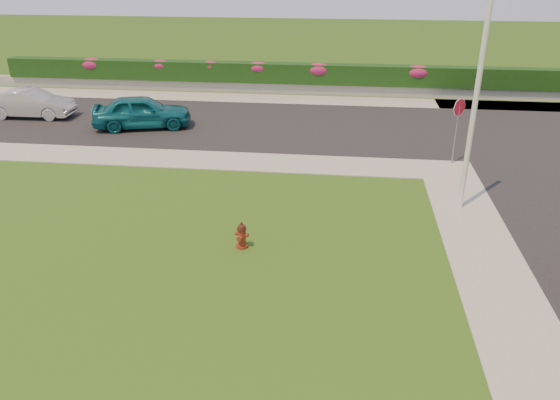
# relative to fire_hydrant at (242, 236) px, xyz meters

# --- Properties ---
(ground) EXTENTS (120.00, 120.00, 0.00)m
(ground) POSITION_rel_fire_hydrant_xyz_m (-0.43, -2.36, -0.36)
(ground) COLOR black
(ground) RESTS_ON ground
(street_far) EXTENTS (26.00, 8.00, 0.04)m
(street_far) POSITION_rel_fire_hydrant_xyz_m (-5.43, 11.64, -0.34)
(street_far) COLOR black
(street_far) RESTS_ON ground
(sidewalk_right) EXTENTS (2.00, 20.00, 0.04)m
(sidewalk_right) POSITION_rel_fire_hydrant_xyz_m (6.57, -4.36, -0.34)
(sidewalk_right) COLOR gray
(sidewalk_right) RESTS_ON ground
(sidewalk_far) EXTENTS (24.00, 2.00, 0.04)m
(sidewalk_far) POSITION_rel_fire_hydrant_xyz_m (-6.43, 6.64, -0.34)
(sidewalk_far) COLOR gray
(sidewalk_far) RESTS_ON ground
(curb_corner) EXTENTS (2.00, 2.00, 0.04)m
(curb_corner) POSITION_rel_fire_hydrant_xyz_m (6.57, 6.64, -0.34)
(curb_corner) COLOR gray
(curb_corner) RESTS_ON ground
(sidewalk_beyond) EXTENTS (34.00, 2.00, 0.04)m
(sidewalk_beyond) POSITION_rel_fire_hydrant_xyz_m (-1.43, 16.64, -0.34)
(sidewalk_beyond) COLOR gray
(sidewalk_beyond) RESTS_ON ground
(retaining_wall) EXTENTS (34.00, 0.40, 0.60)m
(retaining_wall) POSITION_rel_fire_hydrant_xyz_m (-1.43, 18.14, -0.06)
(retaining_wall) COLOR gray
(retaining_wall) RESTS_ON ground
(hedge) EXTENTS (32.00, 0.90, 1.10)m
(hedge) POSITION_rel_fire_hydrant_xyz_m (-1.43, 18.24, 0.79)
(hedge) COLOR black
(hedge) RESTS_ON retaining_wall
(fire_hydrant) EXTENTS (0.40, 0.38, 0.76)m
(fire_hydrant) POSITION_rel_fire_hydrant_xyz_m (0.00, 0.00, 0.00)
(fire_hydrant) COLOR #52190C
(fire_hydrant) RESTS_ON ground
(sedan_teal) EXTENTS (4.71, 2.87, 1.50)m
(sedan_teal) POSITION_rel_fire_hydrant_xyz_m (-6.58, 10.52, 0.43)
(sedan_teal) COLOR #0C5561
(sedan_teal) RESTS_ON street_far
(sedan_silver) EXTENTS (4.16, 1.56, 1.36)m
(sedan_silver) POSITION_rel_fire_hydrant_xyz_m (-12.60, 11.58, 0.36)
(sedan_silver) COLOR #A3A7AB
(sedan_silver) RESTS_ON street_far
(utility_pole) EXTENTS (0.16, 0.16, 6.42)m
(utility_pole) POSITION_rel_fire_hydrant_xyz_m (6.43, 3.32, 2.85)
(utility_pole) COLOR silver
(utility_pole) RESTS_ON ground
(stop_sign) EXTENTS (0.52, 0.50, 2.58)m
(stop_sign) POSITION_rel_fire_hydrant_xyz_m (6.85, 7.40, 1.55)
(stop_sign) COLOR slate
(stop_sign) RESTS_ON ground
(flower_clump_a) EXTENTS (1.40, 0.90, 0.70)m
(flower_clump_a) POSITION_rel_fire_hydrant_xyz_m (-12.33, 18.14, 1.06)
(flower_clump_a) COLOR #BB2062
(flower_clump_a) RESTS_ON hedge
(flower_clump_b) EXTENTS (1.23, 0.79, 0.61)m
(flower_clump_b) POSITION_rel_fire_hydrant_xyz_m (-8.13, 18.14, 1.09)
(flower_clump_b) COLOR #BB2062
(flower_clump_b) RESTS_ON hedge
(flower_clump_c) EXTENTS (1.13, 0.72, 0.56)m
(flower_clump_c) POSITION_rel_fire_hydrant_xyz_m (-5.14, 18.14, 1.11)
(flower_clump_c) COLOR #BB2062
(flower_clump_c) RESTS_ON hedge
(flower_clump_d) EXTENTS (1.30, 0.84, 0.65)m
(flower_clump_d) POSITION_rel_fire_hydrant_xyz_m (-2.37, 18.14, 1.08)
(flower_clump_d) COLOR #BB2062
(flower_clump_d) RESTS_ON hedge
(flower_clump_e) EXTENTS (1.45, 0.93, 0.73)m
(flower_clump_e) POSITION_rel_fire_hydrant_xyz_m (1.08, 18.14, 1.05)
(flower_clump_e) COLOR #BB2062
(flower_clump_e) RESTS_ON hedge
(flower_clump_f) EXTENTS (1.48, 0.95, 0.74)m
(flower_clump_f) POSITION_rel_fire_hydrant_xyz_m (6.57, 18.14, 1.04)
(flower_clump_f) COLOR #BB2062
(flower_clump_f) RESTS_ON hedge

